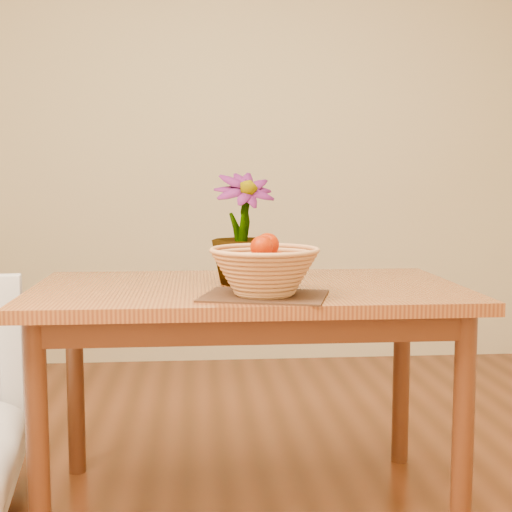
{
  "coord_description": "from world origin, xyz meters",
  "views": [
    {
      "loc": [
        -0.17,
        -2.01,
        1.1
      ],
      "look_at": [
        0.01,
        0.14,
        0.86
      ],
      "focal_mm": 50.0,
      "sensor_mm": 36.0,
      "label": 1
    }
  ],
  "objects": [
    {
      "name": "potted_plant",
      "position": [
        -0.01,
        0.34,
        0.94
      ],
      "size": [
        0.25,
        0.25,
        0.37
      ],
      "primitive_type": "imported",
      "rotation": [
        0.0,
        0.0,
        0.24
      ],
      "color": "#163F12",
      "rests_on": "table"
    },
    {
      "name": "table",
      "position": [
        0.0,
        0.3,
        0.66
      ],
      "size": [
        1.4,
        0.8,
        0.75
      ],
      "color": "brown",
      "rests_on": "floor"
    },
    {
      "name": "wall_back",
      "position": [
        0.0,
        2.25,
        1.35
      ],
      "size": [
        4.0,
        0.02,
        2.7
      ],
      "primitive_type": "cube",
      "color": "beige",
      "rests_on": "floor"
    },
    {
      "name": "wicker_basket",
      "position": [
        0.03,
        0.07,
        0.82
      ],
      "size": [
        0.33,
        0.33,
        0.13
      ],
      "color": "tan",
      "rests_on": "placemat"
    },
    {
      "name": "placemat",
      "position": [
        0.03,
        0.07,
        0.75
      ],
      "size": [
        0.42,
        0.36,
        0.01
      ],
      "primitive_type": "cube",
      "rotation": [
        0.0,
        0.0,
        -0.27
      ],
      "color": "#381F14",
      "rests_on": "table"
    },
    {
      "name": "orange_pile",
      "position": [
        0.03,
        0.07,
        0.87
      ],
      "size": [
        0.16,
        0.15,
        0.13
      ],
      "rotation": [
        0.0,
        0.0,
        0.13
      ],
      "color": "red",
      "rests_on": "wicker_basket"
    }
  ]
}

